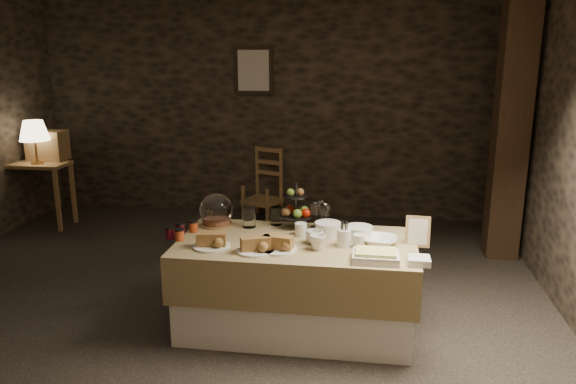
# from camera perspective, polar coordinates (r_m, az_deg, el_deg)

# --- Properties ---
(ground_plane) EXTENTS (5.50, 5.00, 0.01)m
(ground_plane) POSITION_cam_1_polar(r_m,az_deg,el_deg) (4.77, -7.55, -10.57)
(ground_plane) COLOR black
(ground_plane) RESTS_ON ground
(room_shell) EXTENTS (5.52, 5.02, 2.60)m
(room_shell) POSITION_cam_1_polar(r_m,az_deg,el_deg) (4.35, -8.22, 8.43)
(room_shell) COLOR black
(room_shell) RESTS_ON ground
(buffet_table) EXTENTS (1.69, 0.90, 0.67)m
(buffet_table) POSITION_cam_1_polar(r_m,az_deg,el_deg) (4.11, 0.86, -8.77)
(buffet_table) COLOR silver
(buffet_table) RESTS_ON ground_plane
(console_table) EXTENTS (0.70, 0.40, 0.75)m
(console_table) POSITION_cam_1_polar(r_m,az_deg,el_deg) (6.99, -24.11, 1.70)
(console_table) COLOR olive
(console_table) RESTS_ON ground_plane
(table_lamp) EXTENTS (0.32, 0.32, 0.49)m
(table_lamp) POSITION_cam_1_polar(r_m,az_deg,el_deg) (6.84, -24.40, 5.65)
(table_lamp) COLOR #A87135
(table_lamp) RESTS_ON console_table
(wine_rack) EXTENTS (0.42, 0.26, 0.34)m
(wine_rack) POSITION_cam_1_polar(r_m,az_deg,el_deg) (7.06, -23.25, 4.38)
(wine_rack) COLOR olive
(wine_rack) RESTS_ON console_table
(chair) EXTENTS (0.51, 0.50, 0.66)m
(chair) POSITION_cam_1_polar(r_m,az_deg,el_deg) (6.81, -2.55, 0.55)
(chair) COLOR olive
(chair) RESTS_ON ground_plane
(timber_column) EXTENTS (0.30, 0.30, 2.60)m
(timber_column) POSITION_cam_1_polar(r_m,az_deg,el_deg) (5.73, 21.74, 6.34)
(timber_column) COLOR black
(timber_column) RESTS_ON ground_plane
(framed_picture) EXTENTS (0.45, 0.04, 0.55)m
(framed_picture) POSITION_cam_1_polar(r_m,az_deg,el_deg) (6.76, -3.50, 12.23)
(framed_picture) COLOR black
(framed_picture) RESTS_ON room_shell
(plate_stack_a) EXTENTS (0.19, 0.19, 0.10)m
(plate_stack_a) POSITION_cam_1_polar(r_m,az_deg,el_deg) (4.13, 4.06, -3.76)
(plate_stack_a) COLOR white
(plate_stack_a) RESTS_ON buffet_table
(plate_stack_b) EXTENTS (0.20, 0.20, 0.08)m
(plate_stack_b) POSITION_cam_1_polar(r_m,az_deg,el_deg) (4.11, 7.22, -4.05)
(plate_stack_b) COLOR white
(plate_stack_b) RESTS_ON buffet_table
(cutlery_holder) EXTENTS (0.10, 0.10, 0.12)m
(cutlery_holder) POSITION_cam_1_polar(r_m,az_deg,el_deg) (3.92, 5.70, -4.66)
(cutlery_holder) COLOR white
(cutlery_holder) RESTS_ON buffet_table
(cup_a) EXTENTS (0.13, 0.13, 0.10)m
(cup_a) POSITION_cam_1_polar(r_m,az_deg,el_deg) (3.95, 2.71, -4.60)
(cup_a) COLOR white
(cup_a) RESTS_ON buffet_table
(cup_b) EXTENTS (0.14, 0.14, 0.10)m
(cup_b) POSITION_cam_1_polar(r_m,az_deg,el_deg) (3.84, 3.04, -5.13)
(cup_b) COLOR white
(cup_b) RESTS_ON buffet_table
(mug_c) EXTENTS (0.09, 0.09, 0.09)m
(mug_c) POSITION_cam_1_polar(r_m,az_deg,el_deg) (4.11, 1.31, -3.82)
(mug_c) COLOR white
(mug_c) RESTS_ON buffet_table
(mug_d) EXTENTS (0.08, 0.08, 0.09)m
(mug_d) POSITION_cam_1_polar(r_m,az_deg,el_deg) (3.92, 7.22, -4.93)
(mug_d) COLOR white
(mug_d) RESTS_ON buffet_table
(bowl) EXTENTS (0.27, 0.27, 0.06)m
(bowl) POSITION_cam_1_polar(r_m,az_deg,el_deg) (3.98, 9.30, -4.92)
(bowl) COLOR white
(bowl) RESTS_ON buffet_table
(cake_dome) EXTENTS (0.26, 0.26, 0.26)m
(cake_dome) POSITION_cam_1_polar(r_m,az_deg,el_deg) (4.37, -7.29, -2.04)
(cake_dome) COLOR olive
(cake_dome) RESTS_ON buffet_table
(fruit_stand) EXTENTS (0.24, 0.24, 0.35)m
(fruit_stand) POSITION_cam_1_polar(r_m,az_deg,el_deg) (4.27, 0.84, -1.90)
(fruit_stand) COLOR black
(fruit_stand) RESTS_ON buffet_table
(bread_platter_left) EXTENTS (0.26, 0.26, 0.11)m
(bread_platter_left) POSITION_cam_1_polar(r_m,az_deg,el_deg) (3.92, -7.78, -5.02)
(bread_platter_left) COLOR white
(bread_platter_left) RESTS_ON buffet_table
(bread_platter_center) EXTENTS (0.26, 0.26, 0.11)m
(bread_platter_center) POSITION_cam_1_polar(r_m,az_deg,el_deg) (3.81, -3.33, -5.49)
(bread_platter_center) COLOR white
(bread_platter_center) RESTS_ON buffet_table
(bread_platter_right) EXTENTS (0.26, 0.26, 0.11)m
(bread_platter_right) POSITION_cam_1_polar(r_m,az_deg,el_deg) (3.83, -1.01, -5.37)
(bread_platter_right) COLOR white
(bread_platter_right) RESTS_ON buffet_table
(jam_jars) EXTENTS (0.18, 0.26, 0.07)m
(jam_jars) POSITION_cam_1_polar(r_m,az_deg,el_deg) (4.18, -10.82, -3.94)
(jam_jars) COLOR #5C0B1B
(jam_jars) RESTS_ON buffet_table
(tart_dish) EXTENTS (0.30, 0.22, 0.07)m
(tart_dish) POSITION_cam_1_polar(r_m,az_deg,el_deg) (3.69, 8.91, -6.42)
(tart_dish) COLOR white
(tart_dish) RESTS_ON buffet_table
(square_dish) EXTENTS (0.14, 0.14, 0.04)m
(square_dish) POSITION_cam_1_polar(r_m,az_deg,el_deg) (3.69, 13.16, -6.81)
(square_dish) COLOR white
(square_dish) RESTS_ON buffet_table
(menu_frame) EXTENTS (0.17, 0.08, 0.22)m
(menu_frame) POSITION_cam_1_polar(r_m,az_deg,el_deg) (4.04, 13.05, -3.93)
(menu_frame) COLOR olive
(menu_frame) RESTS_ON buffet_table
(storage_jar_a) EXTENTS (0.10, 0.10, 0.16)m
(storage_jar_a) POSITION_cam_1_polar(r_m,az_deg,el_deg) (4.31, -3.97, -2.55)
(storage_jar_a) COLOR white
(storage_jar_a) RESTS_ON buffet_table
(storage_jar_b) EXTENTS (0.09, 0.09, 0.14)m
(storage_jar_b) POSITION_cam_1_polar(r_m,az_deg,el_deg) (4.37, -1.20, -2.43)
(storage_jar_b) COLOR white
(storage_jar_b) RESTS_ON buffet_table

